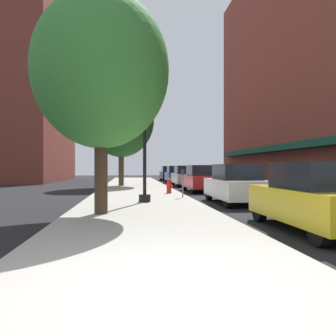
{
  "coord_description": "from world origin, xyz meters",
  "views": [
    {
      "loc": [
        -0.41,
        -4.04,
        1.54
      ],
      "look_at": [
        1.65,
        15.13,
        1.49
      ],
      "focal_mm": 37.81,
      "sensor_mm": 36.0,
      "label": 1
    }
  ],
  "objects_px": {
    "car_yellow": "(316,198)",
    "car_blue": "(176,175)",
    "fire_hydrant": "(169,186)",
    "car_red": "(201,179)",
    "car_black": "(169,174)",
    "parking_meter_near": "(183,180)",
    "lamppost": "(145,126)",
    "car_silver": "(185,176)",
    "car_white": "(236,184)",
    "tree_near": "(121,119)",
    "tree_mid": "(101,71)"
  },
  "relations": [
    {
      "from": "parking_meter_near",
      "to": "car_silver",
      "type": "xyz_separation_m",
      "value": [
        1.95,
        11.69,
        -0.14
      ]
    },
    {
      "from": "parking_meter_near",
      "to": "car_blue",
      "type": "height_order",
      "value": "car_blue"
    },
    {
      "from": "fire_hydrant",
      "to": "car_black",
      "type": "xyz_separation_m",
      "value": [
        2.3,
        20.98,
        0.29
      ]
    },
    {
      "from": "car_yellow",
      "to": "car_silver",
      "type": "height_order",
      "value": "same"
    },
    {
      "from": "tree_mid",
      "to": "tree_near",
      "type": "bearing_deg",
      "value": 89.29
    },
    {
      "from": "fire_hydrant",
      "to": "tree_mid",
      "type": "relative_size",
      "value": 0.12
    },
    {
      "from": "parking_meter_near",
      "to": "tree_near",
      "type": "xyz_separation_m",
      "value": [
        -3.14,
        10.86,
        4.24
      ]
    },
    {
      "from": "car_white",
      "to": "car_red",
      "type": "bearing_deg",
      "value": 88.04
    },
    {
      "from": "car_white",
      "to": "car_blue",
      "type": "xyz_separation_m",
      "value": [
        0.0,
        19.53,
        0.0
      ]
    },
    {
      "from": "tree_near",
      "to": "tree_mid",
      "type": "relative_size",
      "value": 1.18
    },
    {
      "from": "car_blue",
      "to": "parking_meter_near",
      "type": "bearing_deg",
      "value": -94.48
    },
    {
      "from": "tree_near",
      "to": "car_white",
      "type": "bearing_deg",
      "value": -68.38
    },
    {
      "from": "parking_meter_near",
      "to": "tree_mid",
      "type": "relative_size",
      "value": 0.19
    },
    {
      "from": "car_yellow",
      "to": "car_blue",
      "type": "xyz_separation_m",
      "value": [
        0.0,
        25.97,
        0.0
      ]
    },
    {
      "from": "tree_mid",
      "to": "car_black",
      "type": "distance_m",
      "value": 29.85
    },
    {
      "from": "parking_meter_near",
      "to": "car_red",
      "type": "relative_size",
      "value": 0.3
    },
    {
      "from": "car_red",
      "to": "car_blue",
      "type": "distance_m",
      "value": 12.27
    },
    {
      "from": "lamppost",
      "to": "car_blue",
      "type": "height_order",
      "value": "lamppost"
    },
    {
      "from": "lamppost",
      "to": "car_yellow",
      "type": "relative_size",
      "value": 1.37
    },
    {
      "from": "car_red",
      "to": "car_blue",
      "type": "height_order",
      "value": "same"
    },
    {
      "from": "car_yellow",
      "to": "car_blue",
      "type": "distance_m",
      "value": 25.97
    },
    {
      "from": "car_blue",
      "to": "car_black",
      "type": "xyz_separation_m",
      "value": [
        0.0,
        6.1,
        0.0
      ]
    },
    {
      "from": "fire_hydrant",
      "to": "car_yellow",
      "type": "height_order",
      "value": "car_yellow"
    },
    {
      "from": "lamppost",
      "to": "parking_meter_near",
      "type": "bearing_deg",
      "value": 47.49
    },
    {
      "from": "tree_mid",
      "to": "car_blue",
      "type": "relative_size",
      "value": 1.57
    },
    {
      "from": "car_silver",
      "to": "car_white",
      "type": "bearing_deg",
      "value": -87.79
    },
    {
      "from": "tree_mid",
      "to": "car_yellow",
      "type": "bearing_deg",
      "value": -28.88
    },
    {
      "from": "fire_hydrant",
      "to": "car_red",
      "type": "distance_m",
      "value": 3.5
    },
    {
      "from": "parking_meter_near",
      "to": "car_white",
      "type": "relative_size",
      "value": 0.3
    },
    {
      "from": "car_yellow",
      "to": "car_red",
      "type": "xyz_separation_m",
      "value": [
        0.0,
        13.69,
        0.0
      ]
    },
    {
      "from": "car_red",
      "to": "car_silver",
      "type": "relative_size",
      "value": 1.0
    },
    {
      "from": "car_silver",
      "to": "car_black",
      "type": "relative_size",
      "value": 1.0
    },
    {
      "from": "lamppost",
      "to": "fire_hydrant",
      "type": "height_order",
      "value": "lamppost"
    },
    {
      "from": "tree_near",
      "to": "parking_meter_near",
      "type": "bearing_deg",
      "value": -73.88
    },
    {
      "from": "parking_meter_near",
      "to": "car_white",
      "type": "bearing_deg",
      "value": -45.43
    },
    {
      "from": "fire_hydrant",
      "to": "tree_near",
      "type": "bearing_deg",
      "value": 108.76
    },
    {
      "from": "parking_meter_near",
      "to": "car_blue",
      "type": "distance_m",
      "value": 17.66
    },
    {
      "from": "tree_near",
      "to": "car_blue",
      "type": "distance_m",
      "value": 9.48
    },
    {
      "from": "parking_meter_near",
      "to": "car_red",
      "type": "xyz_separation_m",
      "value": [
        1.95,
        5.28,
        -0.14
      ]
    },
    {
      "from": "tree_mid",
      "to": "car_yellow",
      "type": "height_order",
      "value": "tree_mid"
    },
    {
      "from": "fire_hydrant",
      "to": "car_silver",
      "type": "distance_m",
      "value": 9.32
    },
    {
      "from": "lamppost",
      "to": "tree_mid",
      "type": "relative_size",
      "value": 0.87
    },
    {
      "from": "lamppost",
      "to": "parking_meter_near",
      "type": "distance_m",
      "value": 3.57
    },
    {
      "from": "fire_hydrant",
      "to": "car_black",
      "type": "distance_m",
      "value": 21.11
    },
    {
      "from": "car_red",
      "to": "car_blue",
      "type": "bearing_deg",
      "value": 87.93
    },
    {
      "from": "fire_hydrant",
      "to": "car_yellow",
      "type": "relative_size",
      "value": 0.18
    },
    {
      "from": "car_silver",
      "to": "tree_near",
      "type": "bearing_deg",
      "value": -168.56
    },
    {
      "from": "parking_meter_near",
      "to": "fire_hydrant",
      "type": "bearing_deg",
      "value": 97.59
    },
    {
      "from": "car_blue",
      "to": "car_black",
      "type": "bearing_deg",
      "value": 91.86
    },
    {
      "from": "fire_hydrant",
      "to": "car_black",
      "type": "relative_size",
      "value": 0.18
    }
  ]
}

